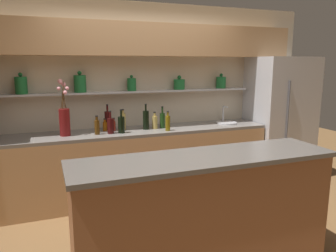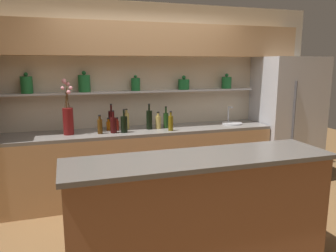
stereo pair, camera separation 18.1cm
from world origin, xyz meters
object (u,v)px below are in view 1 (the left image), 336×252
Objects in this scene: bottle_spirit_1 at (155,122)px; bottle_oil_9 at (168,123)px; sink_fixture at (226,122)px; bottle_spirit_4 at (97,127)px; flower_vase at (64,118)px; bottle_wine_2 at (108,120)px; refrigerator at (279,119)px; bottle_spirit_0 at (123,121)px; bottle_wine_6 at (146,120)px; bottle_sauce_8 at (114,125)px; bottle_sauce_10 at (105,126)px; bottle_wine_5 at (111,125)px; bottle_wine_7 at (162,120)px; bottle_wine_3 at (121,124)px.

bottle_spirit_1 is 0.22m from bottle_oil_9.
bottle_spirit_4 is at bearing -176.94° from sink_fixture.
bottle_wine_2 is (0.55, 0.17, -0.09)m from flower_vase.
refrigerator is 5.54× the size of bottle_wine_2.
bottle_wine_6 is at bearing -18.17° from bottle_spirit_0.
bottle_sauce_10 is at bearing 162.17° from bottle_sauce_8.
bottle_wine_7 reaches higher than bottle_wine_5.
bottle_wine_7 is at bearing -8.77° from bottle_spirit_0.
bottle_spirit_0 is 0.20m from bottle_wine_2.
bottle_wine_7 is (0.72, -0.14, -0.02)m from bottle_wine_2.
bottle_wine_2 is at bearing 169.14° from bottle_wine_7.
bottle_wine_3 is at bearing -49.76° from bottle_sauce_10.
bottle_wine_6 is at bearing -177.13° from bottle_wine_7.
bottle_oil_9 is (1.27, -0.16, -0.11)m from flower_vase.
bottle_sauce_8 is 0.71m from bottle_oil_9.
refrigerator is 2.44m from bottle_spirit_0.
sink_fixture is 1.90m from bottle_spirit_4.
bottle_wine_2 is 0.99× the size of bottle_wine_6.
bottle_sauce_10 is (0.13, 0.18, -0.03)m from bottle_spirit_4.
bottle_spirit_4 is (-0.78, -0.09, 0.01)m from bottle_spirit_1.
bottle_wine_5 is 0.74m from bottle_wine_7.
bottle_wine_5 is at bearing -168.63° from bottle_wine_6.
bottle_spirit_1 is 0.76× the size of bottle_wine_3.
bottle_spirit_4 is at bearing -173.16° from bottle_spirit_1.
bottle_spirit_0 reaches higher than bottle_sauce_8.
refrigerator is at bearing 1.07° from bottle_spirit_4.
bottle_wine_2 is 1.14× the size of bottle_wine_7.
refrigerator is at bearing -2.14° from bottle_sauce_8.
flower_vase reaches higher than bottle_wine_2.
bottle_spirit_0 is (0.75, 0.12, -0.10)m from flower_vase.
bottle_wine_7 reaches higher than sink_fixture.
flower_vase is 2.97× the size of bottle_spirit_1.
flower_vase is at bearing -162.48° from bottle_wine_2.
bottle_wine_3 is 0.88× the size of bottle_wine_6.
bottle_oil_9 is 1.58× the size of bottle_sauce_10.
bottle_sauce_8 is (-0.66, 0.04, -0.04)m from bottle_wine_7.
bottle_sauce_8 is at bearing -163.70° from bottle_spirit_0.
bottle_oil_9 reaches higher than sink_fixture.
bottle_wine_2 is (-0.60, 0.15, 0.04)m from bottle_spirit_1.
bottle_sauce_10 is (-0.77, 0.27, -0.04)m from bottle_oil_9.
bottle_spirit_0 reaches higher than bottle_sauce_10.
bottle_wine_6 reaches higher than bottle_spirit_1.
bottle_wine_7 is 0.66m from bottle_sauce_8.
bottle_wine_3 is at bearing 173.21° from bottle_oil_9.
sink_fixture is (-0.91, 0.05, 0.00)m from refrigerator.
bottle_wine_2 is 0.30m from bottle_spirit_4.
sink_fixture is at bearing 0.79° from flower_vase.
bottle_oil_9 is (0.00, -0.20, -0.01)m from bottle_wine_7.
bottle_wine_2 is at bearing 87.56° from bottle_wine_5.
bottle_spirit_4 is at bearing 176.18° from bottle_wine_3.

